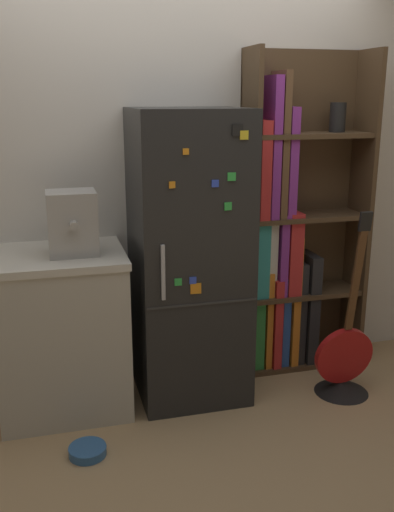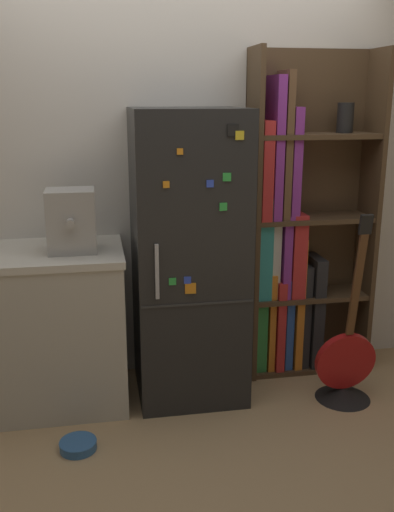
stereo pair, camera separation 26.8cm
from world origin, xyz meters
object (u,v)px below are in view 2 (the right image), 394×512
(refrigerator, at_px, (188,257))
(guitar, at_px, (345,373))
(bookshelf, at_px, (294,240))
(pet_bowl, at_px, (78,445))
(espresso_machine, at_px, (71,221))

(refrigerator, bearing_deg, guitar, -18.21)
(bookshelf, relative_size, guitar, 1.76)
(refrigerator, relative_size, bookshelf, 0.83)
(guitar, xyz_separation_m, pet_bowl, (-1.57, -0.25, -0.14))
(espresso_machine, height_order, pet_bowl, espresso_machine)
(refrigerator, height_order, bookshelf, bookshelf)
(refrigerator, xyz_separation_m, pet_bowl, (-0.67, -0.54, -0.83))
(bookshelf, bearing_deg, refrigerator, -165.39)
(refrigerator, distance_m, pet_bowl, 1.19)
(espresso_machine, relative_size, guitar, 0.30)
(guitar, bearing_deg, pet_bowl, -171.10)
(refrigerator, distance_m, bookshelf, 0.74)
(bookshelf, height_order, pet_bowl, bookshelf)
(refrigerator, relative_size, pet_bowl, 8.78)
(guitar, distance_m, pet_bowl, 1.59)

